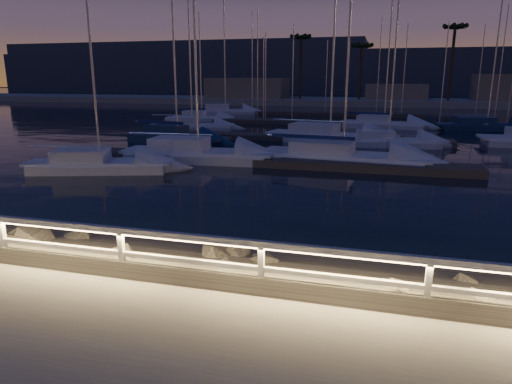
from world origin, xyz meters
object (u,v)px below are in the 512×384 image
Objects in this scene: sailboat_c at (386,140)px; sailboat_n at (224,111)px; sailboat_f at (194,153)px; sailboat_e at (190,126)px; sailboat_k at (382,123)px; sailboat_i at (200,117)px; sailboat_b at (96,163)px; sailboat_g at (327,136)px; sailboat_d at (339,156)px; sailboat_a at (175,137)px; guard_rail at (76,236)px; sailboat_l at (484,125)px.

sailboat_c is 30.86m from sailboat_n.
sailboat_f is 33.67m from sailboat_n.
sailboat_e is 17.96m from sailboat_k.
sailboat_i is at bearing -174.93° from sailboat_k.
sailboat_i is at bearing 139.93° from sailboat_c.
sailboat_c is at bearing -32.27° from sailboat_e.
sailboat_c is 0.88× the size of sailboat_n.
sailboat_f is (3.61, 4.11, 0.05)m from sailboat_b.
sailboat_f is at bearing -112.24° from sailboat_g.
sailboat_n reaches higher than sailboat_b.
sailboat_k is at bearing 81.59° from sailboat_g.
sailboat_a is at bearing 164.75° from sailboat_d.
sailboat_d is (11.63, 5.46, 0.03)m from sailboat_b.
sailboat_a is (-8.10, 22.06, -0.91)m from guard_rail.
sailboat_f is at bearing -164.48° from sailboat_d.
sailboat_k is at bearing 87.04° from sailboat_c.
sailboat_b is 19.17m from sailboat_c.
sailboat_i is at bearing 90.88° from sailboat_e.
sailboat_e is 0.84× the size of sailboat_l.
sailboat_a is at bearing -156.23° from sailboat_l.
guard_rail is at bearing -58.88° from sailboat_a.
sailboat_f is 1.30× the size of sailboat_i.
sailboat_a is 26.84m from sailboat_n.
sailboat_b is 1.08× the size of sailboat_i.
sailboat_l is at bearing 67.09° from sailboat_d.
sailboat_a is 27.84m from sailboat_l.
sailboat_e is at bearing 109.08° from guard_rail.
sailboat_l is (19.12, 21.50, -0.04)m from sailboat_f.
sailboat_n is at bearing 84.46° from sailboat_e.
sailboat_a reaches higher than sailboat_b.
sailboat_f reaches higher than sailboat_n.
sailboat_k reaches higher than sailboat_i.
sailboat_k is 22.66m from sailboat_n.
sailboat_l reaches higher than sailboat_n.
sailboat_b is at bearing -97.22° from sailboat_e.
sailboat_f is 0.98× the size of sailboat_l.
sailboat_d reaches higher than sailboat_c.
sailboat_k is (19.04, -1.55, 0.01)m from sailboat_i.
sailboat_n reaches higher than sailboat_c.
sailboat_c is 0.82× the size of sailboat_l.
sailboat_k is (16.44, 7.24, -0.02)m from sailboat_e.
sailboat_c is at bearing -65.02° from sailboat_n.
sailboat_b reaches higher than guard_rail.
guard_rail is 3.51× the size of sailboat_e.
sailboat_b is 17.14m from sailboat_g.
guard_rail is at bearing -109.14° from sailboat_c.
sailboat_b is 0.83× the size of sailboat_f.
sailboat_n is at bearing 102.03° from sailboat_f.
sailboat_l reaches higher than sailboat_c.
sailboat_l is (8.95, 0.39, 0.01)m from sailboat_k.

